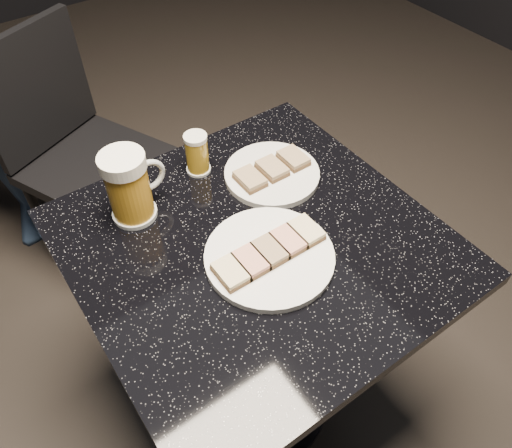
% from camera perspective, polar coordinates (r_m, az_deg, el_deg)
% --- Properties ---
extents(floor, '(6.00, 6.00, 0.00)m').
position_cam_1_polar(floor, '(1.65, 0.00, -19.09)').
color(floor, black).
rests_on(floor, ground).
extents(plate_large, '(0.25, 0.25, 0.01)m').
position_cam_1_polar(plate_large, '(0.97, 1.54, -3.72)').
color(plate_large, white).
rests_on(plate_large, table).
extents(plate_small, '(0.22, 0.22, 0.01)m').
position_cam_1_polar(plate_small, '(1.13, 1.83, 5.75)').
color(plate_small, silver).
rests_on(plate_small, table).
extents(table, '(0.70, 0.70, 0.75)m').
position_cam_1_polar(table, '(1.20, 0.00, -9.45)').
color(table, black).
rests_on(table, floor).
extents(beer_mug, '(0.14, 0.09, 0.16)m').
position_cam_1_polar(beer_mug, '(1.03, -14.27, 4.20)').
color(beer_mug, silver).
rests_on(beer_mug, table).
extents(beer_tumbler, '(0.06, 0.06, 0.10)m').
position_cam_1_polar(beer_tumbler, '(1.13, -6.76, 8.01)').
color(beer_tumbler, silver).
rests_on(beer_tumbler, table).
extents(chair, '(0.51, 0.51, 0.86)m').
position_cam_1_polar(chair, '(1.72, -19.78, 8.24)').
color(chair, black).
rests_on(chair, floor).
extents(canapes_on_plate_large, '(0.23, 0.07, 0.02)m').
position_cam_1_polar(canapes_on_plate_large, '(0.96, 1.56, -3.11)').
color(canapes_on_plate_large, '#4C3521').
rests_on(canapes_on_plate_large, plate_large).
extents(canapes_on_plate_small, '(0.17, 0.07, 0.02)m').
position_cam_1_polar(canapes_on_plate_small, '(1.12, 1.85, 6.37)').
color(canapes_on_plate_small, '#4C3521').
rests_on(canapes_on_plate_small, plate_small).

